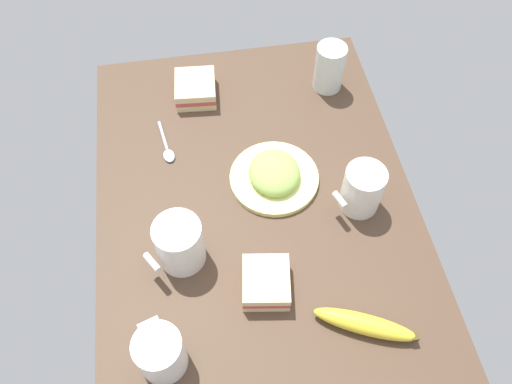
{
  "coord_description": "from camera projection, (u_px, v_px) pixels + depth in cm",
  "views": [
    {
      "loc": [
        -55.23,
        9.18,
        89.57
      ],
      "look_at": [
        0.0,
        0.0,
        5.0
      ],
      "focal_mm": 35.99,
      "sensor_mm": 36.0,
      "label": 1
    }
  ],
  "objects": [
    {
      "name": "coffee_mug_milky",
      "position": [
        179.0,
        243.0,
        0.92
      ],
      "size": [
        9.56,
        11.04,
        10.5
      ],
      "color": "white",
      "rests_on": "tabletop"
    },
    {
      "name": "coffee_mug_black",
      "position": [
        160.0,
        353.0,
        0.82
      ],
      "size": [
        10.25,
        7.96,
        9.26
      ],
      "color": "white",
      "rests_on": "tabletop"
    },
    {
      "name": "glass_of_milk",
      "position": [
        329.0,
        69.0,
        1.18
      ],
      "size": [
        6.83,
        6.83,
        11.35
      ],
      "color": "silver",
      "rests_on": "tabletop"
    },
    {
      "name": "sandwich_main",
      "position": [
        196.0,
        89.0,
        1.18
      ],
      "size": [
        10.82,
        9.9,
        4.4
      ],
      "color": "beige",
      "rests_on": "tabletop"
    },
    {
      "name": "sandwich_side",
      "position": [
        266.0,
        282.0,
        0.92
      ],
      "size": [
        10.46,
        9.69,
        4.4
      ],
      "color": "beige",
      "rests_on": "tabletop"
    },
    {
      "name": "coffee_mug_spare",
      "position": [
        362.0,
        189.0,
        0.99
      ],
      "size": [
        7.92,
        10.19,
        10.33
      ],
      "color": "white",
      "rests_on": "tabletop"
    },
    {
      "name": "tabletop",
      "position": [
        256.0,
        203.0,
        1.05
      ],
      "size": [
        90.0,
        64.0,
        2.0
      ],
      "primitive_type": "cube",
      "color": "#4C3828",
      "rests_on": "ground"
    },
    {
      "name": "plate_of_food",
      "position": [
        274.0,
        175.0,
        1.05
      ],
      "size": [
        18.45,
        18.45,
        4.83
      ],
      "color": "#EAE58C",
      "rests_on": "tabletop"
    },
    {
      "name": "spoon",
      "position": [
        167.0,
        148.0,
        1.11
      ],
      "size": [
        11.91,
        3.35,
        0.8
      ],
      "color": "silver",
      "rests_on": "tabletop"
    },
    {
      "name": "banana",
      "position": [
        365.0,
        324.0,
        0.88
      ],
      "size": [
        10.79,
        17.79,
        3.61
      ],
      "color": "yellow",
      "rests_on": "tabletop"
    }
  ]
}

